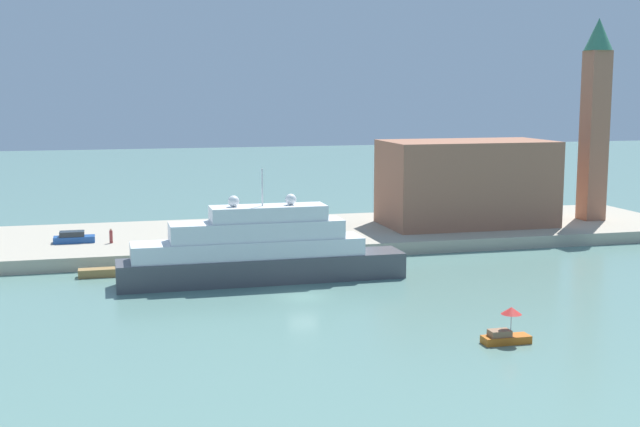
{
  "coord_description": "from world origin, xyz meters",
  "views": [
    {
      "loc": [
        -16.83,
        -71.67,
        18.33
      ],
      "look_at": [
        3.07,
        6.0,
        6.6
      ],
      "focal_mm": 47.46,
      "sensor_mm": 36.0,
      "label": 1
    }
  ],
  "objects": [
    {
      "name": "ground",
      "position": [
        0.0,
        0.0,
        0.0
      ],
      "size": [
        400.0,
        400.0,
        0.0
      ],
      "primitive_type": "plane",
      "color": "slate"
    },
    {
      "name": "quay_dock",
      "position": [
        0.0,
        27.58,
        0.73
      ],
      "size": [
        110.0,
        23.15,
        1.45
      ],
      "primitive_type": "cube",
      "color": "#ADA38E",
      "rests_on": "ground"
    },
    {
      "name": "large_yacht",
      "position": [
        -2.71,
        7.12,
        2.92
      ],
      "size": [
        27.71,
        4.44,
        10.93
      ],
      "color": "#4C4C51",
      "rests_on": "ground"
    },
    {
      "name": "small_motorboat",
      "position": [
        11.17,
        -17.21,
        0.93
      ],
      "size": [
        3.55,
        1.5,
        2.7
      ],
      "color": "#C66019",
      "rests_on": "ground"
    },
    {
      "name": "work_barge",
      "position": [
        -17.64,
        13.18,
        0.41
      ],
      "size": [
        4.15,
        1.46,
        0.82
      ],
      "primitive_type": "cube",
      "color": "olive",
      "rests_on": "ground"
    },
    {
      "name": "harbor_building",
      "position": [
        27.3,
        26.19,
        6.76
      ],
      "size": [
        20.86,
        11.05,
        10.62
      ],
      "primitive_type": "cube",
      "color": "#9E664C",
      "rests_on": "quay_dock"
    },
    {
      "name": "bell_tower",
      "position": [
        45.03,
        26.1,
        15.52
      ],
      "size": [
        3.63,
        3.63,
        25.99
      ],
      "color": "#9E664C",
      "rests_on": "quay_dock"
    },
    {
      "name": "parked_car",
      "position": [
        -20.45,
        25.27,
        2.0
      ],
      "size": [
        4.47,
        1.83,
        1.28
      ],
      "color": "#1E4C99",
      "rests_on": "quay_dock"
    },
    {
      "name": "person_figure",
      "position": [
        -16.39,
        23.79,
        2.21
      ],
      "size": [
        0.36,
        0.36,
        1.65
      ],
      "color": "maroon",
      "rests_on": "quay_dock"
    },
    {
      "name": "mooring_bollard",
      "position": [
        -3.51,
        16.93,
        1.86
      ],
      "size": [
        0.48,
        0.48,
        0.83
      ],
      "primitive_type": "cylinder",
      "color": "black",
      "rests_on": "quay_dock"
    }
  ]
}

